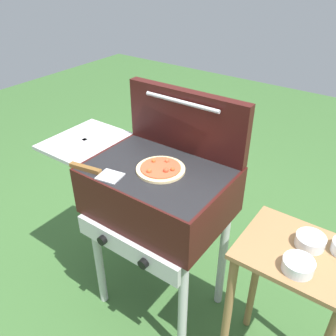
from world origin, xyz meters
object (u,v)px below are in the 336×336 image
at_px(topping_bowl_near, 310,241).
at_px(topping_bowl_far, 298,266).
at_px(grill, 156,194).
at_px(spatula, 95,172).
at_px(prep_table, 289,291).
at_px(pizza_pepperoni, 161,169).

xyz_separation_m(topping_bowl_near, topping_bowl_far, (0.00, -0.15, 0.00)).
bearing_deg(grill, topping_bowl_far, -7.56).
xyz_separation_m(grill, spatula, (-0.19, -0.19, 0.15)).
height_order(prep_table, topping_bowl_far, topping_bowl_far).
bearing_deg(prep_table, spatula, -167.37).
bearing_deg(pizza_pepperoni, prep_table, 0.90).
relative_size(topping_bowl_near, topping_bowl_far, 1.00).
relative_size(prep_table, topping_bowl_near, 6.96).
xyz_separation_m(grill, topping_bowl_far, (0.69, -0.09, 0.04)).
bearing_deg(spatula, grill, 45.06).
height_order(prep_table, topping_bowl_near, topping_bowl_near).
height_order(grill, spatula, spatula).
xyz_separation_m(pizza_pepperoni, topping_bowl_near, (0.66, 0.06, -0.11)).
relative_size(grill, topping_bowl_near, 8.62).
distance_m(prep_table, topping_bowl_near, 0.25).
xyz_separation_m(spatula, topping_bowl_near, (0.88, 0.24, -0.11)).
relative_size(pizza_pepperoni, topping_bowl_near, 1.96).
bearing_deg(topping_bowl_far, topping_bowl_near, 91.08).
bearing_deg(prep_table, grill, -179.63).
xyz_separation_m(pizza_pepperoni, spatula, (-0.22, -0.18, -0.00)).
bearing_deg(prep_table, topping_bowl_far, -78.18).
distance_m(grill, topping_bowl_far, 0.70).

